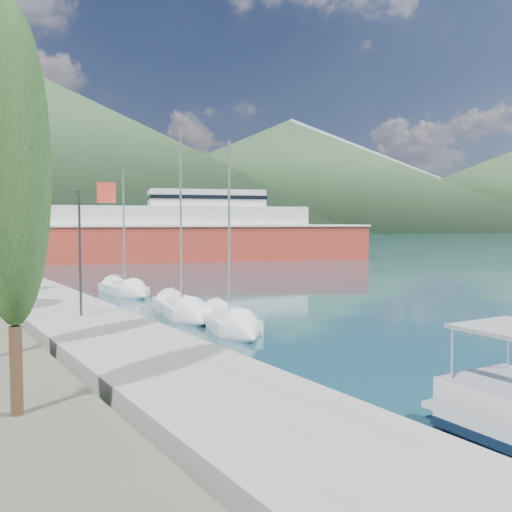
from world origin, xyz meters
TOP-DOWN VIEW (x-y plane):
  - quay at (-9.00, 26.00)m, footprint 5.00×88.00m
  - hills_far at (138.59, 618.73)m, footprint 1480.00×900.00m
  - hills_near at (98.04, 372.50)m, footprint 1010.00×520.00m
  - lamp_posts at (-9.00, 14.99)m, footprint 0.15×45.42m
  - sailboat_near at (-2.79, 11.25)m, footprint 3.78×7.39m
  - sailboat_mid at (-2.94, 16.39)m, footprint 3.62×8.35m
  - sailboat_far at (-2.31, 27.44)m, footprint 2.28×6.88m
  - ferry at (15.24, 62.21)m, footprint 57.98×28.85m

SIDE VIEW (x-z plane):
  - sailboat_near at x=-2.79m, z-range -4.81..5.37m
  - sailboat_mid at x=-2.94m, z-range -5.54..6.11m
  - sailboat_far at x=-2.31m, z-range -4.75..5.33m
  - quay at x=-9.00m, z-range 0.00..0.80m
  - ferry at x=15.24m, z-range -2.22..9.11m
  - lamp_posts at x=-9.00m, z-range 1.05..7.11m
  - hills_near at x=98.04m, z-range -8.32..106.68m
  - hills_far at x=138.59m, z-range -12.61..167.39m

